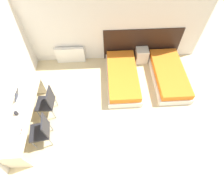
{
  "coord_description": "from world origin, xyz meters",
  "views": [
    {
      "loc": [
        -0.16,
        -0.53,
        4.29
      ],
      "look_at": [
        0.0,
        2.17,
        0.55
      ],
      "focal_mm": 28.0,
      "sensor_mm": 36.0,
      "label": 1
    }
  ],
  "objects_px": {
    "bed_near_window": "(122,77)",
    "nightstand": "(142,55)",
    "laptop": "(21,97)",
    "chair_near_notebook": "(42,130)",
    "bed_near_door": "(169,75)",
    "chair_near_laptop": "(47,102)"
  },
  "relations": [
    {
      "from": "chair_near_notebook",
      "to": "bed_near_door",
      "type": "bearing_deg",
      "value": 19.49
    },
    {
      "from": "bed_near_door",
      "to": "nightstand",
      "type": "distance_m",
      "value": 1.09
    },
    {
      "from": "bed_near_door",
      "to": "chair_near_laptop",
      "type": "height_order",
      "value": "chair_near_laptop"
    },
    {
      "from": "nightstand",
      "to": "laptop",
      "type": "height_order",
      "value": "laptop"
    },
    {
      "from": "nightstand",
      "to": "chair_near_notebook",
      "type": "bearing_deg",
      "value": -136.87
    },
    {
      "from": "bed_near_window",
      "to": "nightstand",
      "type": "distance_m",
      "value": 1.09
    },
    {
      "from": "laptop",
      "to": "nightstand",
      "type": "bearing_deg",
      "value": 34.85
    },
    {
      "from": "nightstand",
      "to": "bed_near_window",
      "type": "bearing_deg",
      "value": -131.1
    },
    {
      "from": "bed_near_window",
      "to": "nightstand",
      "type": "relative_size",
      "value": 3.96
    },
    {
      "from": "laptop",
      "to": "bed_near_window",
      "type": "bearing_deg",
      "value": 27.34
    },
    {
      "from": "chair_near_laptop",
      "to": "laptop",
      "type": "height_order",
      "value": "laptop"
    },
    {
      "from": "nightstand",
      "to": "bed_near_door",
      "type": "bearing_deg",
      "value": -48.9
    },
    {
      "from": "nightstand",
      "to": "chair_near_laptop",
      "type": "height_order",
      "value": "chair_near_laptop"
    },
    {
      "from": "bed_near_door",
      "to": "chair_near_laptop",
      "type": "relative_size",
      "value": 2.09
    },
    {
      "from": "chair_near_laptop",
      "to": "nightstand",
      "type": "bearing_deg",
      "value": 36.1
    },
    {
      "from": "chair_near_laptop",
      "to": "laptop",
      "type": "relative_size",
      "value": 2.7
    },
    {
      "from": "bed_near_window",
      "to": "chair_near_laptop",
      "type": "bearing_deg",
      "value": -154.02
    },
    {
      "from": "bed_near_door",
      "to": "laptop",
      "type": "relative_size",
      "value": 5.66
    },
    {
      "from": "chair_near_laptop",
      "to": "laptop",
      "type": "distance_m",
      "value": 0.6
    },
    {
      "from": "bed_near_door",
      "to": "nightstand",
      "type": "xyz_separation_m",
      "value": [
        -0.72,
        0.82,
        0.07
      ]
    },
    {
      "from": "bed_near_door",
      "to": "chair_near_notebook",
      "type": "xyz_separation_m",
      "value": [
        -3.47,
        -1.75,
        0.33
      ]
    },
    {
      "from": "bed_near_door",
      "to": "chair_near_notebook",
      "type": "height_order",
      "value": "chair_near_notebook"
    }
  ]
}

